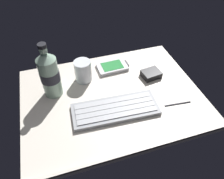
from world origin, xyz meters
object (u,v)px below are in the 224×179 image
(keyboard, at_px, (115,109))
(water_bottle, at_px, (49,74))
(juice_cup, at_px, (83,72))
(stylus_pen, at_px, (178,103))
(charger_block, at_px, (151,74))
(handheld_device, at_px, (113,67))

(keyboard, bearing_deg, water_bottle, 141.45)
(juice_cup, bearing_deg, stylus_pen, -38.08)
(keyboard, bearing_deg, juice_cup, 109.96)
(water_bottle, xyz_separation_m, stylus_pen, (0.41, -0.19, -0.09))
(charger_block, bearing_deg, juice_cup, 166.70)
(charger_block, bearing_deg, water_bottle, 176.59)
(keyboard, distance_m, juice_cup, 0.20)
(keyboard, xyz_separation_m, handheld_device, (0.06, 0.22, -0.00))
(juice_cup, distance_m, charger_block, 0.27)
(stylus_pen, bearing_deg, juice_cup, 147.47)
(keyboard, height_order, water_bottle, water_bottle)
(juice_cup, xyz_separation_m, water_bottle, (-0.12, -0.04, 0.05))
(keyboard, relative_size, charger_block, 4.23)
(keyboard, relative_size, handheld_device, 2.28)
(keyboard, relative_size, juice_cup, 3.48)
(keyboard, xyz_separation_m, juice_cup, (-0.07, 0.19, 0.03))
(juice_cup, bearing_deg, handheld_device, 14.48)
(handheld_device, bearing_deg, stylus_pen, -58.33)
(juice_cup, distance_m, water_bottle, 0.14)
(stylus_pen, bearing_deg, keyboard, 176.15)
(keyboard, relative_size, water_bottle, 1.42)
(juice_cup, height_order, water_bottle, water_bottle)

